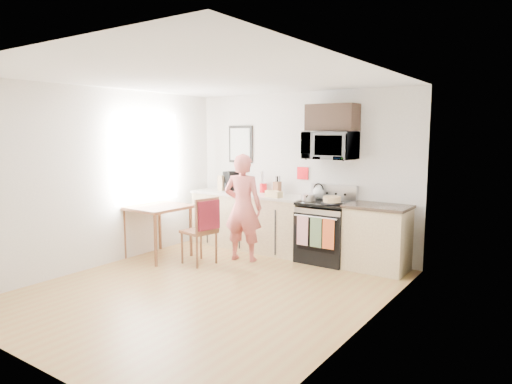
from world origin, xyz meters
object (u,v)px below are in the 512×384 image
Objects in this scene: range at (326,233)px; cake at (332,200)px; microwave at (330,146)px; person at (243,208)px; dining_table at (157,212)px; chair at (205,222)px.

range is 3.69× the size of cake.
microwave reaches higher than cake.
microwave is 1.62m from person.
microwave reaches higher than person.
person is 1.87× the size of dining_table.
range is at bearing -89.94° from microwave.
person is (-1.07, -0.77, -0.94)m from microwave.
range is 1.84m from chair.
range reaches higher than chair.
person is 1.62× the size of chair.
chair is 1.89m from cake.
cake is (1.23, 0.54, 0.15)m from person.
range is at bearing -164.41° from person.
range is 1.32× the size of dining_table.
microwave is 0.83m from cake.
chair is at bearing -138.34° from range.
dining_table is at bearing -154.31° from cake.
microwave is 0.46× the size of person.
microwave is 2.42× the size of cake.
microwave is (-0.00, 0.10, 1.32)m from range.
cake is at bearing 45.50° from chair.
range is at bearing 51.56° from chair.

